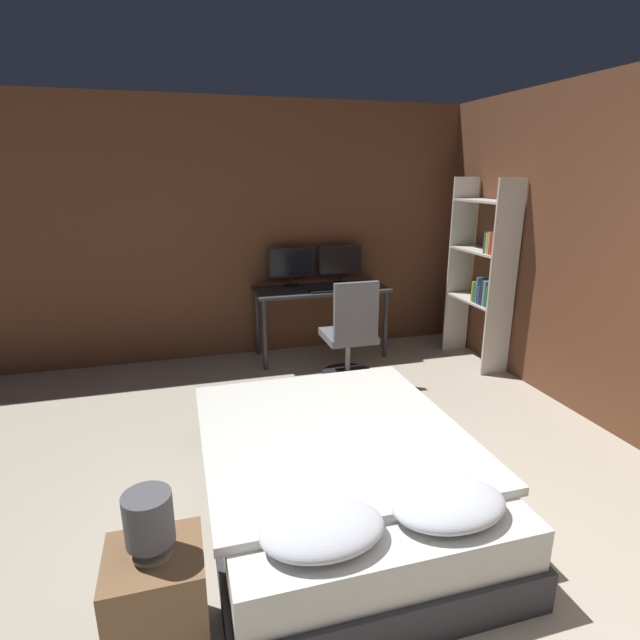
{
  "coord_description": "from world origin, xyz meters",
  "views": [
    {
      "loc": [
        -1.08,
        -1.29,
        1.97
      ],
      "look_at": [
        0.05,
        2.65,
        0.75
      ],
      "focal_mm": 28.0,
      "sensor_mm": 36.0,
      "label": 1
    }
  ],
  "objects_px": {
    "bed": "(338,476)",
    "nightstand": "(158,603)",
    "bedside_lamp": "(149,520)",
    "bookshelf": "(485,269)",
    "keyboard": "(326,291)",
    "desk": "(321,297)",
    "computer_mouse": "(350,289)",
    "monitor_left": "(292,264)",
    "monitor_right": "(340,262)",
    "office_chair": "(350,340)"
  },
  "relations": [
    {
      "from": "bookshelf",
      "to": "bedside_lamp",
      "type": "bearing_deg",
      "value": -140.95
    },
    {
      "from": "bed",
      "to": "nightstand",
      "type": "distance_m",
      "value": 1.2
    },
    {
      "from": "nightstand",
      "to": "keyboard",
      "type": "bearing_deg",
      "value": 61.96
    },
    {
      "from": "desk",
      "to": "office_chair",
      "type": "height_order",
      "value": "office_chair"
    },
    {
      "from": "bedside_lamp",
      "to": "monitor_left",
      "type": "xyz_separation_m",
      "value": [
        1.37,
        3.45,
        0.35
      ]
    },
    {
      "from": "computer_mouse",
      "to": "office_chair",
      "type": "xyz_separation_m",
      "value": [
        -0.18,
        -0.53,
        -0.39
      ]
    },
    {
      "from": "desk",
      "to": "monitor_right",
      "type": "relative_size",
      "value": 2.85
    },
    {
      "from": "desk",
      "to": "computer_mouse",
      "type": "height_order",
      "value": "computer_mouse"
    },
    {
      "from": "bed",
      "to": "nightstand",
      "type": "relative_size",
      "value": 3.95
    },
    {
      "from": "office_chair",
      "to": "desk",
      "type": "bearing_deg",
      "value": 97.22
    },
    {
      "from": "monitor_right",
      "to": "computer_mouse",
      "type": "distance_m",
      "value": 0.43
    },
    {
      "from": "monitor_left",
      "to": "bookshelf",
      "type": "xyz_separation_m",
      "value": [
        1.82,
        -0.87,
        0.01
      ]
    },
    {
      "from": "bookshelf",
      "to": "keyboard",
      "type": "bearing_deg",
      "value": 161.94
    },
    {
      "from": "bedside_lamp",
      "to": "bookshelf",
      "type": "xyz_separation_m",
      "value": [
        3.19,
        2.58,
        0.36
      ]
    },
    {
      "from": "bookshelf",
      "to": "office_chair",
      "type": "bearing_deg",
      "value": -178.81
    },
    {
      "from": "bed",
      "to": "computer_mouse",
      "type": "xyz_separation_m",
      "value": [
        0.91,
        2.43,
        0.54
      ]
    },
    {
      "from": "bedside_lamp",
      "to": "monitor_right",
      "type": "height_order",
      "value": "monitor_right"
    },
    {
      "from": "bedside_lamp",
      "to": "office_chair",
      "type": "bearing_deg",
      "value": 55.82
    },
    {
      "from": "bed",
      "to": "bedside_lamp",
      "type": "xyz_separation_m",
      "value": [
        -1.0,
        -0.66,
        0.41
      ]
    },
    {
      "from": "bed",
      "to": "computer_mouse",
      "type": "distance_m",
      "value": 2.65
    },
    {
      "from": "bed",
      "to": "monitor_left",
      "type": "relative_size",
      "value": 3.91
    },
    {
      "from": "bed",
      "to": "bookshelf",
      "type": "bearing_deg",
      "value": 41.29
    },
    {
      "from": "bedside_lamp",
      "to": "monitor_right",
      "type": "bearing_deg",
      "value": 60.88
    },
    {
      "from": "nightstand",
      "to": "computer_mouse",
      "type": "xyz_separation_m",
      "value": [
        1.91,
        3.09,
        0.54
      ]
    },
    {
      "from": "nightstand",
      "to": "keyboard",
      "type": "height_order",
      "value": "keyboard"
    },
    {
      "from": "bedside_lamp",
      "to": "bookshelf",
      "type": "height_order",
      "value": "bookshelf"
    },
    {
      "from": "nightstand",
      "to": "monitor_left",
      "type": "relative_size",
      "value": 0.99
    },
    {
      "from": "nightstand",
      "to": "monitor_right",
      "type": "xyz_separation_m",
      "value": [
        1.92,
        3.45,
        0.76
      ]
    },
    {
      "from": "bookshelf",
      "to": "monitor_right",
      "type": "bearing_deg",
      "value": 145.51
    },
    {
      "from": "office_chair",
      "to": "monitor_right",
      "type": "bearing_deg",
      "value": 78.14
    },
    {
      "from": "computer_mouse",
      "to": "bookshelf",
      "type": "height_order",
      "value": "bookshelf"
    },
    {
      "from": "bed",
      "to": "computer_mouse",
      "type": "relative_size",
      "value": 28.09
    },
    {
      "from": "nightstand",
      "to": "keyboard",
      "type": "distance_m",
      "value": 3.54
    },
    {
      "from": "nightstand",
      "to": "bookshelf",
      "type": "xyz_separation_m",
      "value": [
        3.19,
        2.58,
        0.78
      ]
    },
    {
      "from": "bed",
      "to": "nightstand",
      "type": "bearing_deg",
      "value": -146.43
    },
    {
      "from": "office_chair",
      "to": "bookshelf",
      "type": "bearing_deg",
      "value": 1.19
    },
    {
      "from": "nightstand",
      "to": "desk",
      "type": "distance_m",
      "value": 3.68
    },
    {
      "from": "bed",
      "to": "desk",
      "type": "height_order",
      "value": "desk"
    },
    {
      "from": "monitor_right",
      "to": "desk",
      "type": "bearing_deg",
      "value": -146.56
    },
    {
      "from": "bedside_lamp",
      "to": "keyboard",
      "type": "height_order",
      "value": "keyboard"
    },
    {
      "from": "monitor_left",
      "to": "bed",
      "type": "bearing_deg",
      "value": -97.53
    },
    {
      "from": "desk",
      "to": "bookshelf",
      "type": "xyz_separation_m",
      "value": [
        1.54,
        -0.68,
        0.36
      ]
    },
    {
      "from": "keyboard",
      "to": "desk",
      "type": "bearing_deg",
      "value": 90.0
    },
    {
      "from": "computer_mouse",
      "to": "keyboard",
      "type": "bearing_deg",
      "value": 180.0
    },
    {
      "from": "bookshelf",
      "to": "bed",
      "type": "bearing_deg",
      "value": -138.71
    },
    {
      "from": "bedside_lamp",
      "to": "computer_mouse",
      "type": "relative_size",
      "value": 3.94
    },
    {
      "from": "monitor_right",
      "to": "computer_mouse",
      "type": "xyz_separation_m",
      "value": [
        -0.01,
        -0.37,
        -0.22
      ]
    },
    {
      "from": "bed",
      "to": "office_chair",
      "type": "height_order",
      "value": "office_chair"
    },
    {
      "from": "monitor_left",
      "to": "computer_mouse",
      "type": "height_order",
      "value": "monitor_left"
    },
    {
      "from": "office_chair",
      "to": "keyboard",
      "type": "bearing_deg",
      "value": 99.63
    }
  ]
}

